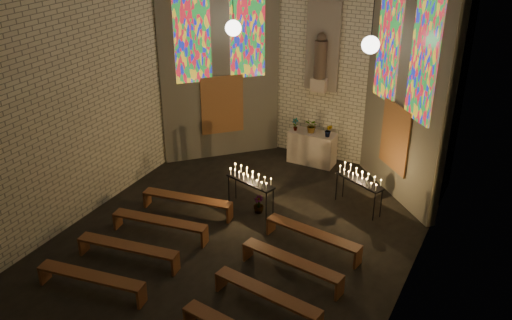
{
  "coord_description": "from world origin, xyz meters",
  "views": [
    {
      "loc": [
        5.65,
        -9.22,
        7.77
      ],
      "look_at": [
        0.18,
        1.41,
        1.89
      ],
      "focal_mm": 40.0,
      "sensor_mm": 36.0,
      "label": 1
    }
  ],
  "objects_px": {
    "aisle_flower_pot": "(259,204)",
    "votive_stand_right": "(360,178)",
    "altar": "(312,148)",
    "votive_stand_left": "(250,179)"
  },
  "relations": [
    {
      "from": "altar",
      "to": "aisle_flower_pot",
      "type": "bearing_deg",
      "value": -91.93
    },
    {
      "from": "votive_stand_left",
      "to": "aisle_flower_pot",
      "type": "bearing_deg",
      "value": 3.68
    },
    {
      "from": "votive_stand_right",
      "to": "aisle_flower_pot",
      "type": "bearing_deg",
      "value": -123.14
    },
    {
      "from": "altar",
      "to": "votive_stand_left",
      "type": "height_order",
      "value": "votive_stand_left"
    },
    {
      "from": "votive_stand_right",
      "to": "altar",
      "type": "bearing_deg",
      "value": 161.96
    },
    {
      "from": "aisle_flower_pot",
      "to": "votive_stand_right",
      "type": "height_order",
      "value": "votive_stand_right"
    },
    {
      "from": "altar",
      "to": "votive_stand_right",
      "type": "relative_size",
      "value": 0.98
    },
    {
      "from": "votive_stand_left",
      "to": "votive_stand_right",
      "type": "height_order",
      "value": "votive_stand_left"
    },
    {
      "from": "altar",
      "to": "aisle_flower_pot",
      "type": "relative_size",
      "value": 2.95
    },
    {
      "from": "votive_stand_left",
      "to": "votive_stand_right",
      "type": "xyz_separation_m",
      "value": [
        2.48,
        1.32,
        -0.0
      ]
    }
  ]
}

